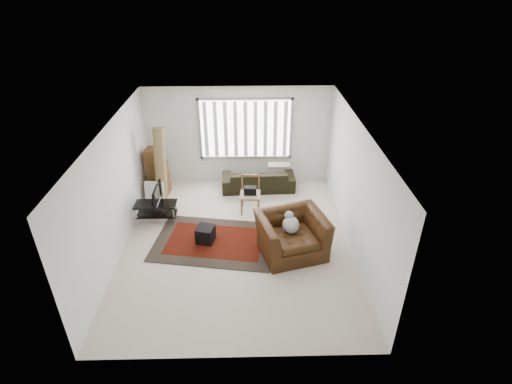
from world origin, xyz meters
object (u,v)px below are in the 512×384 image
tv_stand (156,208)px  side_chair (250,193)px  sofa (258,176)px  armchair (292,232)px  moving_boxes (157,173)px

tv_stand → side_chair: bearing=10.4°
tv_stand → sofa: 2.92m
sofa → armchair: bearing=100.7°
moving_boxes → armchair: bearing=-38.2°
tv_stand → side_chair: size_ratio=1.07×
sofa → side_chair: (-0.23, -1.12, 0.13)m
tv_stand → armchair: armchair is taller
sofa → armchair: size_ratio=1.20×
sofa → side_chair: side_chair is taller
tv_stand → armchair: bearing=-22.1°
sofa → tv_stand: bearing=29.8°
armchair → side_chair: bearing=101.4°
moving_boxes → sofa: bearing=4.0°
tv_stand → side_chair: 2.29m
moving_boxes → side_chair: size_ratio=1.41×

